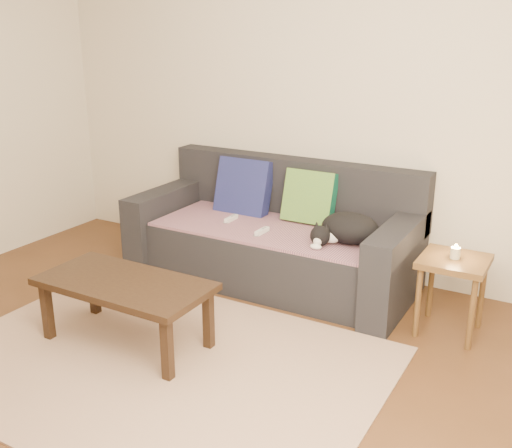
% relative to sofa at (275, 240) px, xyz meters
% --- Properties ---
extents(ground, '(4.50, 4.50, 0.00)m').
position_rel_sofa_xyz_m(ground, '(0.00, -1.57, -0.31)').
color(ground, brown).
rests_on(ground, ground).
extents(back_wall, '(4.50, 0.04, 2.60)m').
position_rel_sofa_xyz_m(back_wall, '(0.00, 0.43, 0.99)').
color(back_wall, beige).
rests_on(back_wall, ground).
extents(sofa, '(2.10, 0.94, 0.87)m').
position_rel_sofa_xyz_m(sofa, '(0.00, 0.00, 0.00)').
color(sofa, '#232328').
rests_on(sofa, ground).
extents(throw_blanket, '(1.66, 0.74, 0.02)m').
position_rel_sofa_xyz_m(throw_blanket, '(0.00, -0.09, 0.12)').
color(throw_blanket, '#422546').
rests_on(throw_blanket, sofa).
extents(cushion_navy, '(0.44, 0.23, 0.46)m').
position_rel_sofa_xyz_m(cushion_navy, '(-0.37, 0.17, 0.32)').
color(cushion_navy, '#111D4B').
rests_on(cushion_navy, throw_blanket).
extents(cushion_green, '(0.39, 0.20, 0.40)m').
position_rel_sofa_xyz_m(cushion_green, '(0.20, 0.17, 0.32)').
color(cushion_green, '#0D5942').
rests_on(cushion_green, throw_blanket).
extents(cat, '(0.48, 0.43, 0.21)m').
position_rel_sofa_xyz_m(cat, '(0.62, -0.14, 0.23)').
color(cat, black).
rests_on(cat, throw_blanket).
extents(wii_remote_a, '(0.04, 0.15, 0.03)m').
position_rel_sofa_xyz_m(wii_remote_a, '(-0.32, -0.10, 0.15)').
color(wii_remote_a, white).
rests_on(wii_remote_a, throw_blanket).
extents(wii_remote_b, '(0.04, 0.15, 0.03)m').
position_rel_sofa_xyz_m(wii_remote_b, '(0.03, -0.24, 0.15)').
color(wii_remote_b, white).
rests_on(wii_remote_b, throw_blanket).
extents(side_table, '(0.40, 0.40, 0.50)m').
position_rel_sofa_xyz_m(side_table, '(1.35, -0.21, 0.10)').
color(side_table, brown).
rests_on(side_table, ground).
extents(candle, '(0.06, 0.06, 0.09)m').
position_rel_sofa_xyz_m(candle, '(1.35, -0.21, 0.22)').
color(candle, beige).
rests_on(candle, side_table).
extents(rug, '(2.50, 1.80, 0.01)m').
position_rel_sofa_xyz_m(rug, '(0.00, -1.42, -0.30)').
color(rug, tan).
rests_on(rug, ground).
extents(coffee_table, '(1.04, 0.52, 0.42)m').
position_rel_sofa_xyz_m(coffee_table, '(-0.30, -1.32, 0.05)').
color(coffee_table, black).
rests_on(coffee_table, rug).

